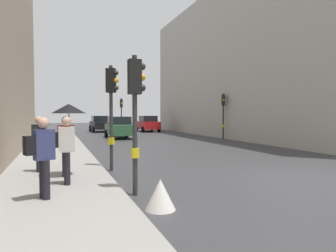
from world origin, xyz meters
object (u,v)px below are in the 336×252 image
pedestrian_with_black_backpack (65,146)px  pedestrian_in_dark_coat (39,141)px  car_green_estate (120,127)px  traffic_light_far_median (121,109)px  traffic_light_near_right (112,98)px  car_dark_suv (100,124)px  pedestrian_with_umbrella (68,119)px  warning_sign_triangle (160,194)px  car_red_sedan (148,124)px  pedestrian_with_grey_backpack (42,153)px  traffic_light_near_left (136,99)px  traffic_light_mid_street (223,108)px

pedestrian_with_black_backpack → pedestrian_in_dark_coat: size_ratio=1.00×
car_green_estate → pedestrian_in_dark_coat: (-5.38, -14.13, 0.25)m
traffic_light_far_median → traffic_light_near_right: 20.97m
car_dark_suv → pedestrian_with_umbrella: pedestrian_with_umbrella is taller
warning_sign_triangle → car_green_estate: bearing=81.4°
traffic_light_far_median → pedestrian_with_umbrella: size_ratio=1.68×
car_red_sedan → car_dark_suv: 5.26m
traffic_light_near_right → pedestrian_with_grey_backpack: (-2.12, -3.55, -1.38)m
traffic_light_far_median → car_red_sedan: (3.21, 1.27, -1.61)m
traffic_light_near_right → pedestrian_in_dark_coat: 2.75m
pedestrian_with_umbrella → pedestrian_with_black_backpack: 1.25m
traffic_light_near_right → pedestrian_with_umbrella: 2.07m
traffic_light_far_median → pedestrian_with_grey_backpack: bearing=-105.4°
traffic_light_far_median → car_red_sedan: 3.81m
car_red_sedan → car_dark_suv: (-5.04, 1.51, 0.00)m
car_green_estate → car_red_sedan: same height
traffic_light_near_left → warning_sign_triangle: (0.20, -1.28, -2.04)m
traffic_light_far_median → pedestrian_with_black_backpack: (-6.13, -22.76, -1.32)m
car_green_estate → pedestrian_with_black_backpack: 16.90m
traffic_light_near_right → car_green_estate: size_ratio=0.87×
traffic_light_near_left → warning_sign_triangle: 2.42m
pedestrian_with_grey_backpack → car_red_sedan: bearing=68.7°
traffic_light_mid_street → car_dark_suv: bearing=120.4°
traffic_light_near_right → car_dark_suv: (2.68, 23.25, -1.67)m
car_green_estate → pedestrian_in_dark_coat: 15.12m
traffic_light_near_left → pedestrian_with_black_backpack: 2.30m
warning_sign_triangle → pedestrian_with_grey_backpack: bearing=154.2°
traffic_light_near_right → car_green_estate: 14.38m
traffic_light_mid_street → car_green_estate: size_ratio=0.85×
traffic_light_near_left → pedestrian_in_dark_coat: (-2.35, 3.22, -1.23)m
car_dark_suv → warning_sign_triangle: (-2.48, -27.93, -0.55)m
car_dark_suv → pedestrian_in_dark_coat: bearing=-102.1°
car_dark_suv → pedestrian_with_grey_backpack: 27.23m
pedestrian_with_grey_backpack → pedestrian_in_dark_coat: 3.38m
traffic_light_far_median → warning_sign_triangle: traffic_light_far_median is taller
pedestrian_with_black_backpack → pedestrian_with_grey_backpack: 1.36m
traffic_light_mid_street → pedestrian_with_umbrella: traffic_light_mid_street is taller
car_red_sedan → pedestrian_with_black_backpack: (-9.34, -24.03, 0.29)m
traffic_light_mid_street → pedestrian_with_black_backpack: bearing=-134.4°
car_red_sedan → warning_sign_triangle: car_red_sedan is taller
car_dark_suv → pedestrian_with_umbrella: size_ratio=1.98×
traffic_light_mid_street → warning_sign_triangle: (-10.23, -14.70, -2.15)m
traffic_light_mid_street → car_red_sedan: (-2.71, 11.72, -1.60)m
traffic_light_mid_street → car_red_sedan: traffic_light_mid_street is taller
car_dark_suv → traffic_light_mid_street: bearing=-59.6°
traffic_light_far_median → traffic_light_near_right: traffic_light_near_right is taller
car_green_estate → pedestrian_with_grey_backpack: bearing=-106.4°
pedestrian_with_grey_backpack → traffic_light_mid_street: bearing=47.2°
traffic_light_mid_street → car_green_estate: (-7.40, 3.92, -1.60)m
traffic_light_far_median → traffic_light_near_right: bearing=-102.4°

